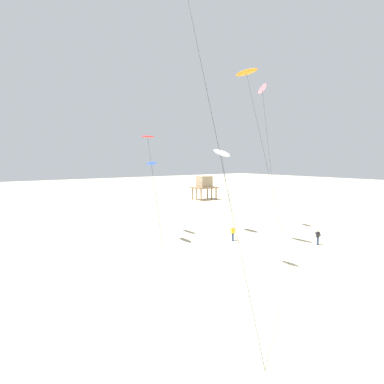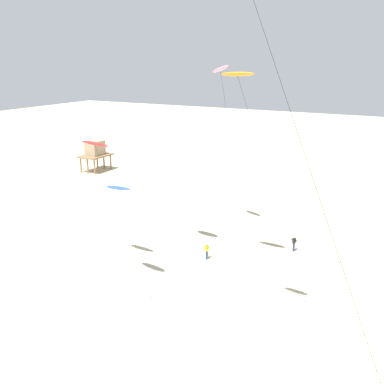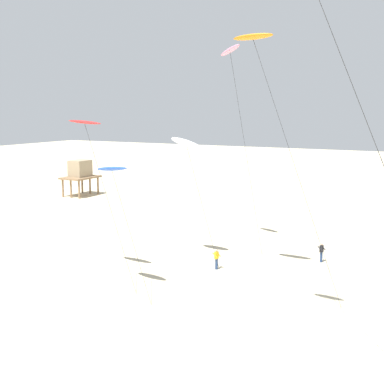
{
  "view_description": "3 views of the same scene",
  "coord_description": "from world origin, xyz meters",
  "views": [
    {
      "loc": [
        -25.56,
        -25.3,
        9.41
      ],
      "look_at": [
        -2.38,
        5.21,
        5.76
      ],
      "focal_mm": 34.05,
      "sensor_mm": 36.0,
      "label": 1
    },
    {
      "loc": [
        -33.64,
        -14.06,
        18.95
      ],
      "look_at": [
        -3.39,
        2.45,
        8.66
      ],
      "focal_mm": 42.1,
      "sensor_mm": 36.0,
      "label": 2
    },
    {
      "loc": [
        -34.0,
        -13.23,
        12.83
      ],
      "look_at": [
        -2.57,
        3.56,
        7.08
      ],
      "focal_mm": 48.64,
      "sensor_mm": 36.0,
      "label": 3
    }
  ],
  "objects": [
    {
      "name": "kite_red",
      "position": [
        -3.86,
        11.77,
        11.73
      ],
      "size": [
        1.79,
        6.83,
        12.04
      ],
      "color": "red",
      "rests_on": "ground"
    },
    {
      "name": "ground_plane",
      "position": [
        0.0,
        0.0,
        0.0
      ],
      "size": [
        260.0,
        260.0,
        0.0
      ],
      "primitive_type": "plane",
      "color": "beige"
    },
    {
      "name": "kite_flyer_nearest",
      "position": [
        2.52,
        4.04,
        0.89
      ],
      "size": [
        0.62,
        0.6,
        1.67
      ],
      "color": "navy",
      "rests_on": "ground"
    },
    {
      "name": "kite_pink",
      "position": [
        9.15,
        5.99,
        17.72
      ],
      "size": [
        2.01,
        5.13,
        18.4
      ],
      "color": "pink",
      "rests_on": "ground"
    },
    {
      "name": "stilt_house",
      "position": [
        25.43,
        37.25,
        3.62
      ],
      "size": [
        5.39,
        3.8,
        5.27
      ],
      "color": "#846647",
      "rests_on": "ground"
    },
    {
      "name": "kite_flyer_middle",
      "position": [
        8.45,
        -2.9,
        0.89
      ],
      "size": [
        0.67,
        0.65,
        1.67
      ],
      "color": "navy",
      "rests_on": "ground"
    },
    {
      "name": "kite_orange",
      "position": [
        0.77,
        0.52,
        17.59
      ],
      "size": [
        2.39,
        8.77,
        18.01
      ],
      "color": "orange",
      "rests_on": "ground"
    },
    {
      "name": "kite_white",
      "position": [
        3.82,
        7.49,
        9.92
      ],
      "size": [
        1.39,
        5.01,
        10.67
      ],
      "color": "white",
      "rests_on": "ground"
    },
    {
      "name": "kite_blue",
      "position": [
        -5.56,
        8.15,
        8.72
      ],
      "size": [
        1.7,
        5.21,
        9.12
      ],
      "color": "blue",
      "rests_on": "ground"
    }
  ]
}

